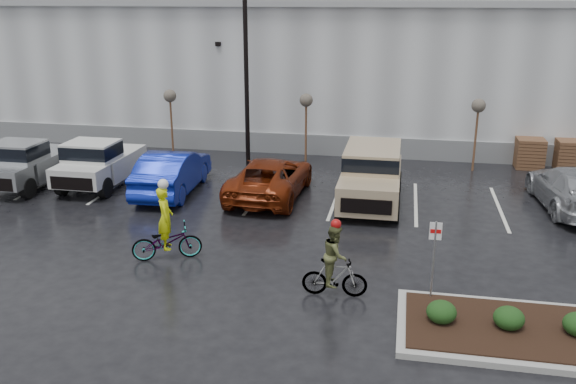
% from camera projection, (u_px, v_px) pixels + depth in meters
% --- Properties ---
extents(ground, '(120.00, 120.00, 0.00)m').
position_uv_depth(ground, '(282.00, 293.00, 15.94)').
color(ground, black).
rests_on(ground, ground).
extents(warehouse, '(60.50, 15.50, 7.20)m').
position_uv_depth(warehouse, '(357.00, 63.00, 35.35)').
color(warehouse, '#ABAEB0').
rests_on(warehouse, ground).
extents(wooded_ridge, '(80.00, 25.00, 6.00)m').
position_uv_depth(wooded_ridge, '(377.00, 44.00, 57.04)').
color(wooded_ridge, '#203E19').
rests_on(wooded_ridge, ground).
extents(lamppost, '(0.50, 1.00, 9.22)m').
position_uv_depth(lamppost, '(246.00, 37.00, 26.11)').
color(lamppost, black).
rests_on(lamppost, ground).
extents(sapling_west, '(0.60, 0.60, 3.20)m').
position_uv_depth(sapling_west, '(170.00, 99.00, 28.68)').
color(sapling_west, '#543321').
rests_on(sapling_west, ground).
extents(sapling_mid, '(0.60, 0.60, 3.20)m').
position_uv_depth(sapling_mid, '(306.00, 104.00, 27.51)').
color(sapling_mid, '#543321').
rests_on(sapling_mid, ground).
extents(sapling_east, '(0.60, 0.60, 3.20)m').
position_uv_depth(sapling_east, '(478.00, 110.00, 26.16)').
color(sapling_east, '#543321').
rests_on(sapling_east, ground).
extents(pallet_stack_a, '(1.20, 1.20, 1.35)m').
position_uv_depth(pallet_stack_a, '(529.00, 153.00, 27.28)').
color(pallet_stack_a, '#543321').
rests_on(pallet_stack_a, ground).
extents(pallet_stack_b, '(1.20, 1.20, 1.35)m').
position_uv_depth(pallet_stack_b, '(570.00, 155.00, 26.97)').
color(pallet_stack_b, '#543321').
rests_on(pallet_stack_b, ground).
extents(shrub_a, '(0.70, 0.70, 0.52)m').
position_uv_depth(shrub_a, '(441.00, 312.00, 14.16)').
color(shrub_a, black).
rests_on(shrub_a, curb_island).
extents(shrub_b, '(0.70, 0.70, 0.52)m').
position_uv_depth(shrub_b, '(509.00, 318.00, 13.89)').
color(shrub_b, black).
rests_on(shrub_b, curb_island).
extents(fire_lane_sign, '(0.30, 0.05, 2.20)m').
position_uv_depth(fire_lane_sign, '(434.00, 252.00, 15.01)').
color(fire_lane_sign, gray).
rests_on(fire_lane_sign, ground).
extents(pickup_silver, '(2.10, 5.20, 1.96)m').
position_uv_depth(pickup_silver, '(32.00, 160.00, 24.90)').
color(pickup_silver, '#A4A8AC').
rests_on(pickup_silver, ground).
extents(pickup_white, '(2.10, 5.20, 1.96)m').
position_uv_depth(pickup_white, '(104.00, 160.00, 24.96)').
color(pickup_white, silver).
rests_on(pickup_white, ground).
extents(car_blue, '(2.04, 5.20, 1.69)m').
position_uv_depth(car_blue, '(172.00, 171.00, 23.84)').
color(car_blue, '#0D1E99').
rests_on(car_blue, ground).
extents(car_red, '(2.71, 5.52, 1.51)m').
position_uv_depth(car_red, '(270.00, 177.00, 23.36)').
color(car_red, '#6A1F09').
rests_on(car_red, ground).
extents(suv_tan, '(2.20, 5.10, 2.06)m').
position_uv_depth(suv_tan, '(371.00, 177.00, 22.45)').
color(suv_tan, tan).
rests_on(suv_tan, ground).
extents(car_far_silver, '(2.61, 5.55, 1.57)m').
position_uv_depth(car_far_silver, '(572.00, 188.00, 21.97)').
color(car_far_silver, '#A7A9AE').
rests_on(car_far_silver, ground).
extents(cyclist_hivis, '(2.15, 1.45, 2.46)m').
position_uv_depth(cyclist_hivis, '(166.00, 235.00, 17.78)').
color(cyclist_hivis, '#3F3F44').
rests_on(cyclist_hivis, ground).
extents(cyclist_olive, '(1.65, 0.80, 2.11)m').
position_uv_depth(cyclist_olive, '(335.00, 268.00, 15.58)').
color(cyclist_olive, '#3F3F44').
rests_on(cyclist_olive, ground).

